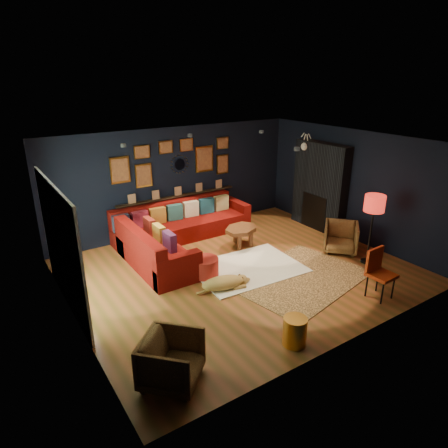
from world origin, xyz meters
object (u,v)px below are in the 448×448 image
armchair_left (172,358)px  pouf (205,267)px  gold_stool (295,331)px  armchair_right (341,236)px  floor_lamp (374,207)px  dog (223,281)px  orange_chair (378,269)px  sectional (173,234)px  coffee_table (241,231)px

armchair_left → pouf: bearing=6.9°
pouf → gold_stool: gold_stool is taller
armchair_right → floor_lamp: floor_lamp is taller
armchair_left → dog: armchair_left is taller
orange_chair → dog: (-2.20, 1.70, -0.34)m
armchair_right → sectional: bearing=-168.1°
coffee_table → pouf: 1.67m
dog → sectional: bearing=100.2°
coffee_table → floor_lamp: (1.76, -2.16, 0.87)m
armchair_left → dog: size_ratio=0.67×
armchair_left → orange_chair: orange_chair is taller
orange_chair → floor_lamp: size_ratio=0.61×
sectional → armchair_left: 4.32m
sectional → armchair_left: (-1.94, -3.86, 0.05)m
pouf → armchair_left: bearing=-129.2°
coffee_table → armchair_left: bearing=-137.2°
gold_stool → floor_lamp: (3.18, 1.19, 1.03)m
gold_stool → armchair_right: bearing=31.2°
armchair_right → floor_lamp: size_ratio=0.49×
gold_stool → dog: bearing=90.6°
gold_stool → floor_lamp: size_ratio=0.30×
floor_lamp → armchair_left: bearing=-170.0°
armchair_left → gold_stool: bearing=-53.1°
sectional → orange_chair: 4.47m
gold_stool → armchair_left: bearing=170.9°
coffee_table → floor_lamp: bearing=-50.8°
orange_chair → floor_lamp: 1.57m
pouf → dog: bearing=-88.5°
coffee_table → orange_chair: orange_chair is taller
orange_chair → coffee_table: bearing=101.3°
sectional → orange_chair: orange_chair is taller
pouf → armchair_right: armchair_right is taller
sectional → pouf: 1.62m
sectional → orange_chair: bearing=-61.8°
pouf → armchair_left: armchair_left is taller
sectional → pouf: size_ratio=6.19×
coffee_table → gold_stool: bearing=-113.0°
armchair_right → gold_stool: armchair_right is taller
coffee_table → pouf: coffee_table is taller
pouf → dog: pouf is taller
pouf → gold_stool: 2.55m
pouf → dog: 0.63m
floor_lamp → sectional: bearing=136.3°
coffee_table → floor_lamp: floor_lamp is taller
coffee_table → gold_stool: coffee_table is taller
sectional → coffee_table: sectional is taller
pouf → armchair_right: bearing=-11.6°
coffee_table → armchair_right: size_ratio=1.43×
sectional → coffee_table: 1.58m
armchair_right → orange_chair: orange_chair is taller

